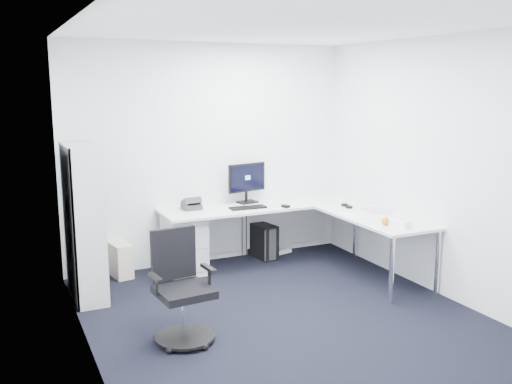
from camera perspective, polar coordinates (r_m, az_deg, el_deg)
name	(u,v)px	position (r m, az deg, el deg)	size (l,w,h in m)	color
ground	(288,320)	(5.56, 3.25, -12.71)	(4.20, 4.20, 0.00)	black
ceiling	(292,26)	(5.12, 3.59, 16.22)	(4.20, 4.20, 0.00)	white
wall_back	(209,155)	(7.07, -4.71, 3.75)	(3.60, 0.02, 2.70)	white
wall_front	(463,236)	(3.51, 19.97, -4.15)	(3.60, 0.02, 2.70)	white
wall_left	(85,197)	(4.61, -16.71, -0.48)	(0.02, 4.20, 2.70)	white
wall_right	(443,168)	(6.22, 18.18, 2.27)	(0.02, 4.20, 2.70)	white
l_desk	(274,240)	(6.85, 1.80, -4.86)	(2.51, 1.41, 0.73)	silver
drawer_pedestal	(184,245)	(6.84, -7.20, -5.25)	(0.44, 0.54, 0.67)	silver
bookshelf	(84,222)	(6.15, -16.83, -2.89)	(0.31, 0.81, 1.62)	#B6B8B9
task_chair	(184,288)	(4.99, -7.23, -9.54)	(0.55, 0.55, 0.97)	black
black_pc_tower	(262,241)	(7.37, 0.65, -4.89)	(0.20, 0.45, 0.44)	black
beige_pc_tower	(119,259)	(6.87, -13.51, -6.56)	(0.19, 0.42, 0.40)	beige
power_strip	(280,253)	(7.55, 2.44, -6.08)	(0.36, 0.06, 0.04)	white
monitor	(247,183)	(7.13, -0.88, 0.94)	(0.54, 0.17, 0.52)	black
black_keyboard	(248,208)	(6.86, -0.81, -1.57)	(0.44, 0.16, 0.02)	black
mouse	(286,206)	(6.92, 2.97, -1.43)	(0.06, 0.10, 0.03)	black
desk_phone	(191,203)	(6.86, -6.48, -1.12)	(0.21, 0.21, 0.15)	#2B2B2E
laptop	(377,201)	(6.84, 12.01, -0.92)	(0.34, 0.33, 0.24)	silver
white_keyboard	(350,215)	(6.57, 9.40, -2.32)	(0.11, 0.38, 0.01)	white
headphones	(347,205)	(7.02, 9.08, -1.30)	(0.12, 0.19, 0.05)	black
orange_fruit	(385,221)	(6.21, 12.82, -2.87)	(0.08, 0.08, 0.08)	orange
tissue_box	(400,224)	(6.17, 14.19, -3.09)	(0.11, 0.21, 0.07)	white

